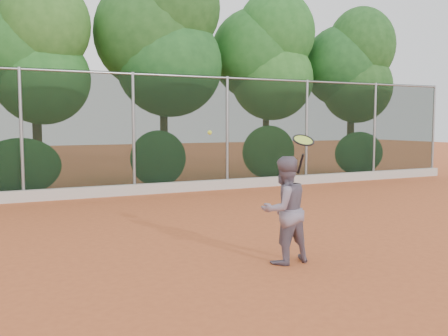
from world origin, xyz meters
name	(u,v)px	position (x,y,z in m)	size (l,w,h in m)	color
ground	(250,248)	(0.00, 0.00, 0.00)	(80.00, 80.00, 0.00)	#BC582C
concrete_curb	(136,189)	(0.00, 6.82, 0.15)	(24.00, 0.20, 0.30)	beige
tennis_player	(284,210)	(0.04, -0.95, 0.79)	(0.77, 0.60, 1.58)	slate
chainlink_fence	(134,130)	(0.00, 7.00, 1.86)	(24.09, 0.09, 3.50)	black
foliage_backdrop	(98,48)	(-0.55, 8.98, 4.40)	(23.70, 3.63, 7.55)	#402C18
tennis_racket	(303,143)	(0.31, -1.02, 1.77)	(0.36, 0.34, 0.59)	black
tennis_ball_in_flight	(210,133)	(-1.04, -0.69, 1.93)	(0.06, 0.06, 0.06)	#CCE133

